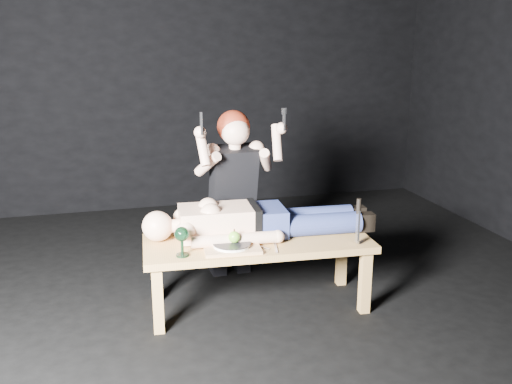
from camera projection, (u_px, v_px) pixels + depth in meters
ground at (247, 314)px, 3.49m from camera, size 5.00×5.00×0.00m
back_wall at (184, 57)px, 5.42m from camera, size 5.00×0.00×5.00m
table at (258, 273)px, 3.54m from camera, size 1.45×0.62×0.45m
lying_man at (261, 216)px, 3.56m from camera, size 1.33×0.48×0.24m
kneeling_woman at (231, 192)px, 3.93m from camera, size 0.70×0.78×1.25m
serving_tray at (232, 248)px, 3.33m from camera, size 0.35×0.27×0.02m
plate at (232, 245)px, 3.32m from camera, size 0.24×0.24×0.02m
apple at (234, 237)px, 3.32m from camera, size 0.07×0.07×0.07m
goblet at (182, 242)px, 3.20m from camera, size 0.09×0.09×0.18m
fork_flat at (212, 252)px, 3.28m from camera, size 0.03×0.15×0.01m
knife_flat at (276, 248)px, 3.34m from camera, size 0.05×0.15×0.01m
spoon_flat at (260, 246)px, 3.37m from camera, size 0.09×0.14×0.01m
carving_knife at (358, 222)px, 3.37m from camera, size 0.04×0.04×0.29m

